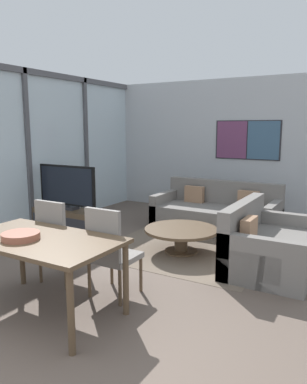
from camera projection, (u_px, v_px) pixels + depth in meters
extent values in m
cube|color=silver|center=(239.00, 147.00, 7.76)|extent=(6.63, 0.06, 2.80)
cube|color=#2D2D33|center=(247.00, 140.00, 7.61)|extent=(1.34, 0.01, 0.80)
cube|color=#753D66|center=(232.00, 140.00, 7.76)|extent=(0.63, 0.02, 0.76)
cube|color=#426684|center=(263.00, 140.00, 7.44)|extent=(0.63, 0.02, 0.76)
cube|color=silver|center=(27.00, 151.00, 6.53)|extent=(0.02, 6.15, 2.80)
cube|color=#515156|center=(24.00, 70.00, 6.29)|extent=(0.07, 6.15, 0.10)
cube|color=#515156|center=(28.00, 151.00, 6.52)|extent=(0.07, 0.08, 2.80)
cube|color=#515156|center=(86.00, 147.00, 7.83)|extent=(0.07, 0.08, 2.80)
cube|color=#706051|center=(181.00, 252.00, 5.48)|extent=(2.35, 1.78, 0.01)
cube|color=brown|center=(68.00, 220.00, 6.54)|extent=(1.36, 0.43, 0.40)
cube|color=#2D2D33|center=(59.00, 223.00, 6.35)|extent=(1.26, 0.01, 0.22)
cube|color=#2D2D33|center=(68.00, 208.00, 6.50)|extent=(0.36, 0.20, 0.05)
cube|color=#2D2D33|center=(68.00, 204.00, 6.49)|extent=(0.06, 0.03, 0.08)
cube|color=black|center=(67.00, 185.00, 6.43)|extent=(1.22, 0.04, 0.69)
cube|color=black|center=(66.00, 185.00, 6.41)|extent=(1.13, 0.01, 0.62)
cube|color=slate|center=(215.00, 219.00, 6.61)|extent=(2.14, 0.99, 0.42)
cube|color=slate|center=(224.00, 203.00, 6.93)|extent=(2.14, 0.16, 0.85)
cube|color=slate|center=(165.00, 208.00, 7.09)|extent=(0.14, 0.99, 0.60)
cube|color=slate|center=(273.00, 221.00, 6.10)|extent=(0.14, 0.99, 0.60)
cube|color=#9E7556|center=(194.00, 194.00, 7.00)|extent=(0.36, 0.12, 0.30)
cube|color=#9E7556|center=(248.00, 199.00, 6.49)|extent=(0.36, 0.12, 0.30)
cube|color=slate|center=(274.00, 253.00, 4.80)|extent=(0.99, 1.54, 0.42)
cube|color=slate|center=(242.00, 233.00, 4.97)|extent=(0.16, 1.54, 0.85)
cube|color=slate|center=(260.00, 263.00, 4.19)|extent=(0.99, 0.14, 0.60)
cube|color=slate|center=(285.00, 233.00, 5.38)|extent=(0.99, 0.14, 0.60)
cube|color=#9E7556|center=(249.00, 230.00, 4.56)|extent=(0.12, 0.36, 0.30)
cylinder|color=brown|center=(181.00, 251.00, 5.47)|extent=(0.48, 0.48, 0.03)
cylinder|color=brown|center=(181.00, 242.00, 5.45)|extent=(0.19, 0.19, 0.32)
cylinder|color=brown|center=(181.00, 230.00, 5.42)|extent=(1.07, 1.07, 0.04)
cube|color=brown|center=(40.00, 240.00, 3.57)|extent=(1.58, 0.89, 0.04)
cylinder|color=brown|center=(71.00, 313.00, 2.95)|extent=(0.06, 0.06, 0.72)
cylinder|color=brown|center=(22.00, 254.00, 4.33)|extent=(0.06, 0.06, 0.72)
cylinder|color=brown|center=(126.00, 279.00, 3.60)|extent=(0.06, 0.06, 0.72)
cube|color=gray|center=(64.00, 245.00, 4.42)|extent=(0.46, 0.46, 0.06)
cube|color=gray|center=(50.00, 225.00, 4.20)|extent=(0.42, 0.05, 0.54)
cylinder|color=brown|center=(40.00, 266.00, 4.39)|extent=(0.04, 0.04, 0.40)
cylinder|color=brown|center=(66.00, 273.00, 4.19)|extent=(0.04, 0.04, 0.40)
cylinder|color=brown|center=(64.00, 256.00, 4.73)|extent=(0.04, 0.04, 0.40)
cylinder|color=brown|center=(89.00, 262.00, 4.53)|extent=(0.04, 0.04, 0.40)
cube|color=gray|center=(115.00, 257.00, 4.03)|extent=(0.46, 0.46, 0.06)
cube|color=gray|center=(103.00, 235.00, 3.81)|extent=(0.42, 0.05, 0.54)
cylinder|color=brown|center=(89.00, 280.00, 4.00)|extent=(0.04, 0.04, 0.40)
cylinder|color=brown|center=(120.00, 287.00, 3.80)|extent=(0.04, 0.04, 0.40)
cylinder|color=brown|center=(112.00, 268.00, 4.34)|extent=(0.04, 0.04, 0.40)
cylinder|color=brown|center=(141.00, 274.00, 4.14)|extent=(0.04, 0.04, 0.40)
cylinder|color=#995642|center=(21.00, 236.00, 3.52)|extent=(0.35, 0.35, 0.06)
torus|color=#995642|center=(21.00, 233.00, 3.52)|extent=(0.35, 0.35, 0.02)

